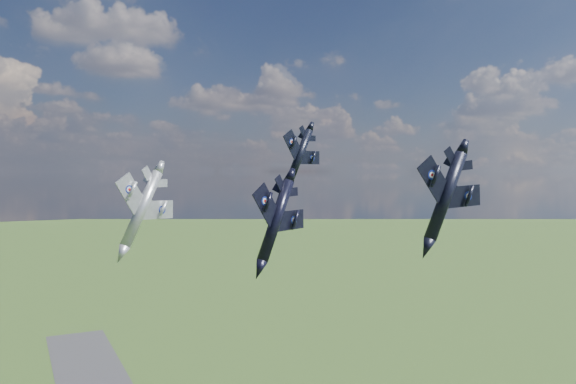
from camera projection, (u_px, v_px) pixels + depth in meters
name	position (u px, v px, depth m)	size (l,w,h in m)	color
jet_lead_navy	(276.00, 220.00, 74.69)	(11.45, 15.96, 3.30)	black
jet_right_navy	(446.00, 196.00, 69.39)	(11.52, 16.06, 3.32)	black
jet_high_navy	(299.00, 156.00, 101.24)	(10.59, 14.77, 3.06)	black
jet_left_silver	(142.00, 209.00, 76.30)	(11.07, 15.44, 3.19)	gray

